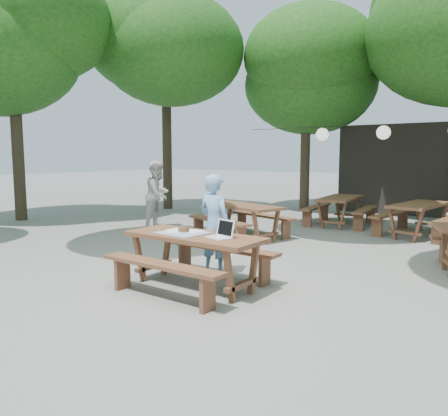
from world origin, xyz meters
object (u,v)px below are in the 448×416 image
Objects in this scene: second_person at (158,195)px; picnic_table_nw at (241,221)px; main_picnic_table at (194,260)px; woman at (215,224)px.

picnic_table_nw is at bearing -100.09° from second_person.
main_picnic_table is 5.30m from second_person.
main_picnic_table is at bearing -50.12° from picnic_table_nw.
second_person reaches higher than main_picnic_table.
main_picnic_table is at bearing -142.26° from second_person.
woman is at bearing -47.99° from picnic_table_nw.
woman is at bearing -137.00° from second_person.
woman reaches higher than main_picnic_table.
second_person is at bearing -32.06° from woman.
woman reaches higher than picnic_table_nw.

